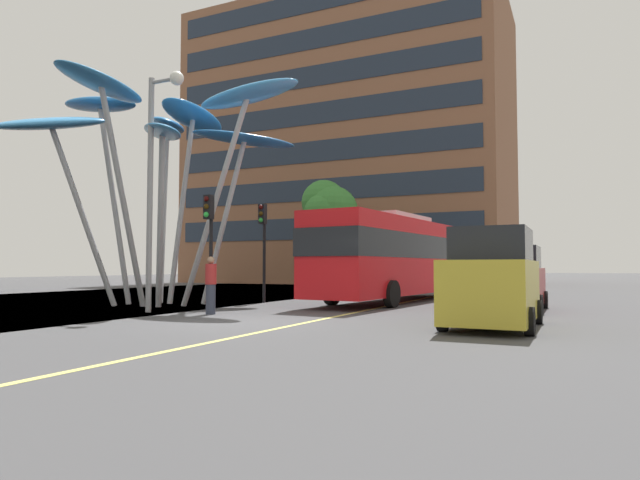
% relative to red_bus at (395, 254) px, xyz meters
% --- Properties ---
extents(ground, '(120.00, 240.00, 0.10)m').
position_rel_red_bus_xyz_m(ground, '(-1.94, -9.65, -1.99)').
color(ground, '#424244').
extents(red_bus, '(3.52, 11.60, 3.55)m').
position_rel_red_bus_xyz_m(red_bus, '(0.00, 0.00, 0.00)').
color(red_bus, red).
rests_on(red_bus, ground).
extents(leaf_sculpture, '(10.41, 9.22, 8.26)m').
position_rel_red_bus_xyz_m(leaf_sculpture, '(-7.53, -5.62, 4.76)').
color(leaf_sculpture, '#9EA0A5').
rests_on(leaf_sculpture, ground).
extents(traffic_light_kerb_near, '(0.28, 0.42, 3.80)m').
position_rel_red_bus_xyz_m(traffic_light_kerb_near, '(-4.19, -6.88, 0.81)').
color(traffic_light_kerb_near, black).
rests_on(traffic_light_kerb_near, ground).
extents(traffic_light_kerb_far, '(0.28, 0.42, 3.94)m').
position_rel_red_bus_xyz_m(traffic_light_kerb_far, '(-4.56, -2.87, 0.90)').
color(traffic_light_kerb_far, black).
rests_on(traffic_light_kerb_far, ground).
extents(traffic_light_island_mid, '(0.28, 0.42, 3.31)m').
position_rel_red_bus_xyz_m(traffic_light_island_mid, '(-4.52, 4.47, 0.46)').
color(traffic_light_island_mid, black).
rests_on(traffic_light_island_mid, ground).
extents(traffic_light_opposite, '(0.28, 0.42, 3.45)m').
position_rel_red_bus_xyz_m(traffic_light_opposite, '(-4.91, 7.03, 0.56)').
color(traffic_light_opposite, black).
rests_on(traffic_light_opposite, ground).
extents(car_parked_near, '(2.01, 4.17, 2.34)m').
position_rel_red_bus_xyz_m(car_parked_near, '(4.98, -8.13, -0.85)').
color(car_parked_near, gold).
rests_on(car_parked_near, ground).
extents(car_parked_mid, '(2.07, 4.29, 2.10)m').
position_rel_red_bus_xyz_m(car_parked_mid, '(4.82, -2.63, -0.95)').
color(car_parked_mid, maroon).
rests_on(car_parked_mid, ground).
extents(street_lamp, '(1.33, 0.44, 7.56)m').
position_rel_red_bus_xyz_m(street_lamp, '(-5.19, -8.30, 2.85)').
color(street_lamp, gray).
rests_on(street_lamp, ground).
extents(tree_pavement_near, '(3.93, 4.39, 7.24)m').
position_rel_red_bus_xyz_m(tree_pavement_near, '(-7.98, 11.43, 2.73)').
color(tree_pavement_near, brown).
rests_on(tree_pavement_near, ground).
extents(tree_pavement_far, '(4.99, 4.87, 7.13)m').
position_rel_red_bus_xyz_m(tree_pavement_far, '(-10.43, 20.08, 2.66)').
color(tree_pavement_far, brown).
rests_on(tree_pavement_far, ground).
extents(pedestrian, '(0.34, 0.34, 1.74)m').
position_rel_red_bus_xyz_m(pedestrian, '(-3.23, -8.07, -1.07)').
color(pedestrian, '#2D3342').
rests_on(pedestrian, ground).
extents(backdrop_building, '(27.51, 15.63, 24.60)m').
position_rel_red_bus_xyz_m(backdrop_building, '(-11.92, 25.06, 10.36)').
color(backdrop_building, brown).
rests_on(backdrop_building, ground).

